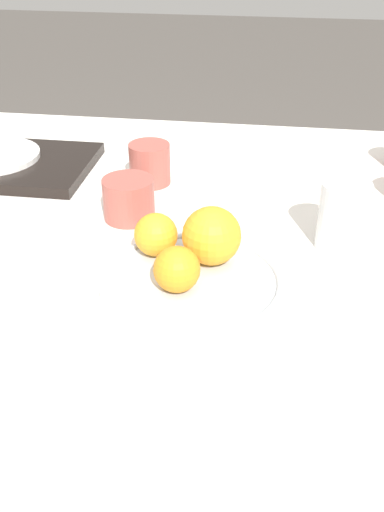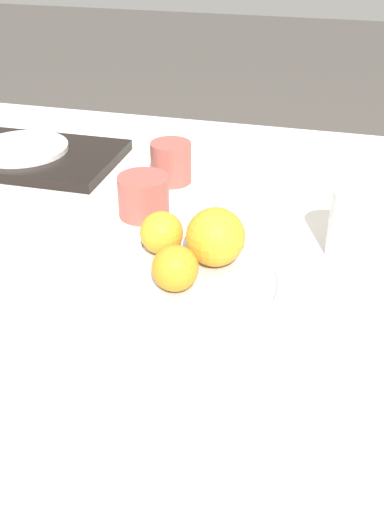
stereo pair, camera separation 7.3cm
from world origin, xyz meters
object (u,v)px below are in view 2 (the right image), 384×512
at_px(orange_1, 215,237).
at_px(serving_tray, 23,155).
at_px(fruit_platter, 192,282).
at_px(orange_0, 175,268).
at_px(cup_1, 146,196).
at_px(water_glass, 354,224).
at_px(orange_2, 162,233).
at_px(cup_3, 171,162).
at_px(side_plate, 22,148).

bearing_deg(orange_1, serving_tray, 147.27).
distance_m(fruit_platter, orange_0, 0.04).
bearing_deg(cup_1, water_glass, -7.47).
xyz_separation_m(orange_2, serving_tray, (-0.37, 0.28, -0.03)).
xyz_separation_m(orange_1, orange_2, (-0.08, 0.01, -0.01)).
bearing_deg(water_glass, serving_tray, 162.44).
bearing_deg(water_glass, cup_1, 172.53).
xyz_separation_m(orange_0, serving_tray, (-0.42, 0.36, -0.03)).
relative_size(serving_tray, cup_3, 5.11).
bearing_deg(orange_2, cup_1, 117.55).
height_order(orange_1, side_plate, orange_1).
bearing_deg(orange_2, water_glass, 17.40).
distance_m(orange_0, orange_2, 0.09).
bearing_deg(orange_2, serving_tray, 142.93).
distance_m(orange_1, serving_tray, 0.54).
xyz_separation_m(orange_0, side_plate, (-0.42, 0.36, -0.02)).
height_order(fruit_platter, cup_3, cup_3).
distance_m(serving_tray, side_plate, 0.01).
height_order(fruit_platter, orange_2, orange_2).
relative_size(water_glass, side_plate, 0.57).
relative_size(orange_2, cup_3, 0.84).
distance_m(side_plate, cup_3, 0.31).
distance_m(orange_2, cup_1, 0.14).
bearing_deg(serving_tray, side_plate, -90.00).
relative_size(orange_0, water_glass, 0.59).
xyz_separation_m(fruit_platter, orange_2, (-0.06, 0.06, 0.03)).
distance_m(fruit_platter, orange_2, 0.09).
relative_size(orange_0, cup_3, 0.83).
relative_size(water_glass, serving_tray, 0.27).
relative_size(fruit_platter, side_plate, 1.37).
bearing_deg(orange_0, orange_2, 117.83).
height_order(orange_2, cup_3, same).
distance_m(fruit_platter, water_glass, 0.25).
bearing_deg(cup_3, cup_1, -90.25).
height_order(orange_2, side_plate, orange_2).
relative_size(orange_2, cup_1, 0.75).
distance_m(orange_1, orange_2, 0.08).
relative_size(fruit_platter, cup_1, 2.99).
relative_size(fruit_platter, water_glass, 2.41).
relative_size(orange_0, orange_1, 0.75).
bearing_deg(orange_0, water_glass, 37.24).
height_order(serving_tray, cup_1, cup_1).
xyz_separation_m(side_plate, cup_1, (0.31, -0.16, 0.01)).
xyz_separation_m(orange_2, side_plate, (-0.37, 0.28, -0.02)).
xyz_separation_m(orange_1, serving_tray, (-0.45, 0.29, -0.04)).
distance_m(fruit_platter, side_plate, 0.55).
xyz_separation_m(fruit_platter, orange_0, (-0.02, -0.02, 0.03)).
xyz_separation_m(water_glass, cup_1, (-0.32, 0.04, -0.02)).
bearing_deg(orange_2, orange_1, -6.48).
distance_m(serving_tray, cup_3, 0.31).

